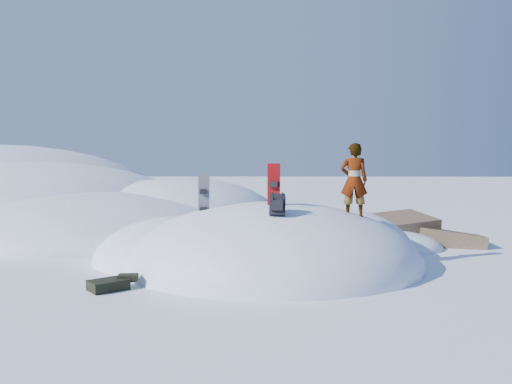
{
  "coord_description": "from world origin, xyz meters",
  "views": [
    {
      "loc": [
        -0.1,
        -11.61,
        2.51
      ],
      "look_at": [
        -0.39,
        0.3,
        1.72
      ],
      "focal_mm": 35.0,
      "sensor_mm": 36.0,
      "label": 1
    }
  ],
  "objects_px": {
    "backpack": "(278,205)",
    "snowboard_dark": "(204,203)",
    "snowboard_red": "(274,197)",
    "person": "(354,180)"
  },
  "relations": [
    {
      "from": "person",
      "to": "snowboard_dark",
      "type": "bearing_deg",
      "value": 3.31
    },
    {
      "from": "backpack",
      "to": "snowboard_dark",
      "type": "bearing_deg",
      "value": 149.06
    },
    {
      "from": "snowboard_red",
      "to": "snowboard_dark",
      "type": "bearing_deg",
      "value": -179.28
    },
    {
      "from": "snowboard_red",
      "to": "person",
      "type": "xyz_separation_m",
      "value": [
        1.82,
        0.23,
        0.37
      ]
    },
    {
      "from": "snowboard_dark",
      "to": "person",
      "type": "height_order",
      "value": "person"
    },
    {
      "from": "backpack",
      "to": "person",
      "type": "xyz_separation_m",
      "value": [
        1.75,
        1.03,
        0.48
      ]
    },
    {
      "from": "snowboard_dark",
      "to": "person",
      "type": "bearing_deg",
      "value": -6.02
    },
    {
      "from": "snowboard_dark",
      "to": "backpack",
      "type": "distance_m",
      "value": 2.1
    },
    {
      "from": "backpack",
      "to": "person",
      "type": "bearing_deg",
      "value": 35.33
    },
    {
      "from": "snowboard_red",
      "to": "backpack",
      "type": "distance_m",
      "value": 0.81
    }
  ]
}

